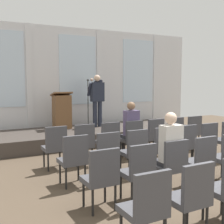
# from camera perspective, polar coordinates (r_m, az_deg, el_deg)

# --- Properties ---
(rear_partition) EXTENTS (9.29, 0.14, 3.69)m
(rear_partition) POSITION_cam_1_polar(r_m,az_deg,el_deg) (10.29, -6.59, 6.07)
(rear_partition) COLOR silver
(rear_partition) RESTS_ON ground
(stage_platform) EXTENTS (6.33, 2.00, 0.40)m
(stage_platform) POSITION_cam_1_polar(r_m,az_deg,el_deg) (9.24, -3.75, -4.44)
(stage_platform) COLOR #3F3833
(stage_platform) RESTS_ON ground
(speaker) EXTENTS (0.52, 0.69, 1.69)m
(speaker) POSITION_cam_1_polar(r_m,az_deg,el_deg) (9.48, -2.95, 3.01)
(speaker) COLOR #232838
(speaker) RESTS_ON stage_platform
(mic_stand) EXTENTS (0.28, 0.28, 1.55)m
(mic_stand) POSITION_cam_1_polar(r_m,az_deg,el_deg) (9.57, -4.70, -0.84)
(mic_stand) COLOR black
(mic_stand) RESTS_ON stage_platform
(lectern) EXTENTS (0.60, 0.48, 1.16)m
(lectern) POSITION_cam_1_polar(r_m,az_deg,el_deg) (9.24, -9.80, 0.19)
(lectern) COLOR brown
(lectern) RESTS_ON stage_platform
(chair_r0_c0) EXTENTS (0.46, 0.44, 0.94)m
(chair_r0_c0) POSITION_cam_1_polar(r_m,az_deg,el_deg) (6.36, -11.12, -6.29)
(chair_r0_c0) COLOR black
(chair_r0_c0) RESTS_ON ground
(chair_r0_c1) EXTENTS (0.46, 0.44, 0.94)m
(chair_r0_c1) POSITION_cam_1_polar(r_m,az_deg,el_deg) (6.57, -5.71, -5.81)
(chair_r0_c1) COLOR black
(chair_r0_c1) RESTS_ON ground
(chair_r0_c2) EXTENTS (0.46, 0.44, 0.94)m
(chair_r0_c2) POSITION_cam_1_polar(r_m,az_deg,el_deg) (6.83, -0.69, -5.32)
(chair_r0_c2) COLOR black
(chair_r0_c2) RESTS_ON ground
(chair_r0_c3) EXTENTS (0.46, 0.44, 0.94)m
(chair_r0_c3) POSITION_cam_1_polar(r_m,az_deg,el_deg) (7.14, 3.93, -4.83)
(chair_r0_c3) COLOR black
(chair_r0_c3) RESTS_ON ground
(audience_r0_c3) EXTENTS (0.36, 0.39, 1.38)m
(audience_r0_c3) POSITION_cam_1_polar(r_m,az_deg,el_deg) (7.17, 3.61, -2.92)
(audience_r0_c3) COLOR #2D2D33
(audience_r0_c3) RESTS_ON ground
(chair_r0_c4) EXTENTS (0.46, 0.44, 0.94)m
(chair_r0_c4) POSITION_cam_1_polar(r_m,az_deg,el_deg) (7.50, 8.12, -4.35)
(chair_r0_c4) COLOR black
(chair_r0_c4) RESTS_ON ground
(chair_r0_c5) EXTENTS (0.46, 0.44, 0.94)m
(chair_r0_c5) POSITION_cam_1_polar(r_m,az_deg,el_deg) (7.89, 11.92, -3.90)
(chair_r0_c5) COLOR black
(chair_r0_c5) RESTS_ON ground
(chair_r0_c6) EXTENTS (0.46, 0.44, 0.94)m
(chair_r0_c6) POSITION_cam_1_polar(r_m,az_deg,el_deg) (8.31, 15.35, -3.48)
(chair_r0_c6) COLOR black
(chair_r0_c6) RESTS_ON ground
(chair_r1_c0) EXTENTS (0.46, 0.44, 0.94)m
(chair_r1_c0) POSITION_cam_1_polar(r_m,az_deg,el_deg) (5.31, -7.52, -8.73)
(chair_r1_c0) COLOR black
(chair_r1_c0) RESTS_ON ground
(chair_r1_c1) EXTENTS (0.46, 0.44, 0.94)m
(chair_r1_c1) POSITION_cam_1_polar(r_m,az_deg,el_deg) (5.56, -1.23, -8.01)
(chair_r1_c1) COLOR black
(chair_r1_c1) RESTS_ON ground
(chair_r1_c2) EXTENTS (0.46, 0.44, 0.94)m
(chair_r1_c2) POSITION_cam_1_polar(r_m,az_deg,el_deg) (5.86, 4.45, -7.27)
(chair_r1_c2) COLOR black
(chair_r1_c2) RESTS_ON ground
(chair_r1_c3) EXTENTS (0.46, 0.44, 0.94)m
(chair_r1_c3) POSITION_cam_1_polar(r_m,az_deg,el_deg) (6.22, 9.50, -6.55)
(chair_r1_c3) COLOR black
(chair_r1_c3) RESTS_ON ground
(chair_r1_c4) EXTENTS (0.46, 0.44, 0.94)m
(chair_r1_c4) POSITION_cam_1_polar(r_m,az_deg,el_deg) (6.62, 13.96, -5.87)
(chair_r1_c4) COLOR black
(chair_r1_c4) RESTS_ON ground
(chair_r1_c5) EXTENTS (0.46, 0.44, 0.94)m
(chair_r1_c5) POSITION_cam_1_polar(r_m,az_deg,el_deg) (7.06, 17.87, -5.24)
(chair_r1_c5) COLOR black
(chair_r1_c5) RESTS_ON ground
(chair_r2_c0) EXTENTS (0.46, 0.44, 0.94)m
(chair_r2_c0) POSITION_cam_1_polar(r_m,az_deg,el_deg) (4.30, -2.10, -12.28)
(chair_r2_c0) COLOR black
(chair_r2_c0) RESTS_ON ground
(chair_r2_c1) EXTENTS (0.46, 0.44, 0.94)m
(chair_r2_c1) POSITION_cam_1_polar(r_m,az_deg,el_deg) (4.60, 5.28, -11.06)
(chair_r2_c1) COLOR black
(chair_r2_c1) RESTS_ON ground
(chair_r2_c2) EXTENTS (0.46, 0.44, 0.94)m
(chair_r2_c2) POSITION_cam_1_polar(r_m,az_deg,el_deg) (4.97, 11.61, -9.85)
(chair_r2_c2) COLOR black
(chair_r2_c2) RESTS_ON ground
(audience_r2_c2) EXTENTS (0.36, 0.39, 1.38)m
(audience_r2_c2) POSITION_cam_1_polar(r_m,az_deg,el_deg) (4.97, 11.09, -7.11)
(audience_r2_c2) COLOR #2D2D33
(audience_r2_c2) RESTS_ON ground
(chair_r2_c3) EXTENTS (0.46, 0.44, 0.94)m
(chair_r2_c3) POSITION_cam_1_polar(r_m,az_deg,el_deg) (5.39, 16.97, -8.73)
(chair_r2_c3) COLOR black
(chair_r2_c3) RESTS_ON ground
(chair_r3_c0) EXTENTS (0.46, 0.44, 0.94)m
(chair_r3_c0) POSITION_cam_1_polar(r_m,az_deg,el_deg) (3.37, 6.78, -17.65)
(chair_r3_c0) COLOR black
(chair_r3_c0) RESTS_ON ground
(chair_r3_c1) EXTENTS (0.46, 0.44, 0.94)m
(chair_r3_c1) POSITION_cam_1_polar(r_m,az_deg,el_deg) (3.75, 15.21, -15.32)
(chair_r3_c1) COLOR black
(chair_r3_c1) RESTS_ON ground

